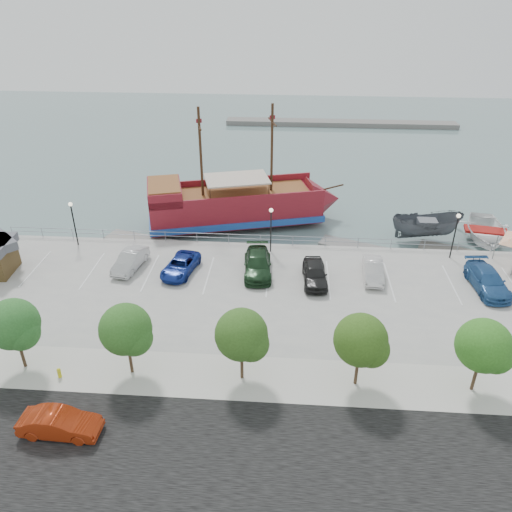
{
  "coord_description": "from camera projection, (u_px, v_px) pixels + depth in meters",
  "views": [
    {
      "loc": [
        1.57,
        -33.31,
        21.94
      ],
      "look_at": [
        -1.0,
        2.0,
        2.0
      ],
      "focal_mm": 35.0,
      "sensor_mm": 36.0,
      "label": 1
    }
  ],
  "objects": [
    {
      "name": "parked_car_f",
      "position": [
        373.0,
        270.0,
        41.2
      ],
      "size": [
        1.76,
        4.42,
        1.43
      ],
      "primitive_type": "imported",
      "rotation": [
        0.0,
        0.0,
        -0.06
      ],
      "color": "silver",
      "rests_on": "land_slab"
    },
    {
      "name": "lamp_post_left",
      "position": [
        73.0,
        216.0,
        45.15
      ],
      "size": [
        0.36,
        0.36,
        4.28
      ],
      "color": "black",
      "rests_on": "land_slab"
    },
    {
      "name": "parked_car_d",
      "position": [
        258.0,
        264.0,
        41.87
      ],
      "size": [
        2.68,
        5.72,
        1.61
      ],
      "primitive_type": "imported",
      "rotation": [
        0.0,
        0.0,
        0.08
      ],
      "color": "#18351C",
      "rests_on": "land_slab"
    },
    {
      "name": "tree_e",
      "position": [
        363.0,
        342.0,
        29.05
      ],
      "size": [
        3.3,
        3.2,
        5.0
      ],
      "color": "#473321",
      "rests_on": "sidewalk"
    },
    {
      "name": "fire_hydrant",
      "position": [
        59.0,
        373.0,
        31.02
      ],
      "size": [
        0.25,
        0.25,
        0.71
      ],
      "rotation": [
        0.0,
        0.0,
        0.12
      ],
      "color": "#CFC916",
      "rests_on": "sidewalk"
    },
    {
      "name": "dock_mid",
      "position": [
        357.0,
        248.0,
        47.68
      ],
      "size": [
        7.4,
        4.58,
        0.41
      ],
      "primitive_type": "cube",
      "rotation": [
        0.0,
        0.0,
        -0.39
      ],
      "color": "slate",
      "rests_on": "ground"
    },
    {
      "name": "tree_c",
      "position": [
        128.0,
        331.0,
        29.93
      ],
      "size": [
        3.3,
        3.2,
        5.0
      ],
      "color": "#473321",
      "rests_on": "sidewalk"
    },
    {
      "name": "pirate_ship",
      "position": [
        249.0,
        205.0,
        51.85
      ],
      "size": [
        20.88,
        10.61,
        12.93
      ],
      "rotation": [
        0.0,
        0.0,
        0.27
      ],
      "color": "maroon",
      "rests_on": "ground"
    },
    {
      "name": "dock_west",
      "position": [
        141.0,
        241.0,
        49.01
      ],
      "size": [
        7.47,
        4.01,
        0.41
      ],
      "primitive_type": "cube",
      "rotation": [
        0.0,
        0.0,
        -0.29
      ],
      "color": "gray",
      "rests_on": "ground"
    },
    {
      "name": "tree_f",
      "position": [
        486.0,
        348.0,
        28.61
      ],
      "size": [
        3.3,
        3.2,
        5.0
      ],
      "color": "#473321",
      "rests_on": "sidewalk"
    },
    {
      "name": "street",
      "position": [
        250.0,
        459.0,
        25.9
      ],
      "size": [
        100.0,
        8.0,
        0.04
      ],
      "primitive_type": "cube",
      "color": "black",
      "rests_on": "land_slab"
    },
    {
      "name": "tree_b",
      "position": [
        15.0,
        326.0,
        30.38
      ],
      "size": [
        3.3,
        3.2,
        5.0
      ],
      "color": "#473321",
      "rests_on": "sidewalk"
    },
    {
      "name": "parked_car_e",
      "position": [
        315.0,
        273.0,
        40.57
      ],
      "size": [
        2.13,
        4.81,
        1.61
      ],
      "primitive_type": "imported",
      "rotation": [
        0.0,
        0.0,
        0.05
      ],
      "color": "black",
      "rests_on": "land_slab"
    },
    {
      "name": "seawall_railing",
      "position": [
        271.0,
        240.0,
        46.33
      ],
      "size": [
        50.0,
        0.06,
        1.0
      ],
      "color": "gray",
      "rests_on": "land_slab"
    },
    {
      "name": "street_sedan",
      "position": [
        60.0,
        424.0,
        27.05
      ],
      "size": [
        4.47,
        1.67,
        1.46
      ],
      "primitive_type": "imported",
      "rotation": [
        0.0,
        0.0,
        1.54
      ],
      "color": "#9E2A0D",
      "rests_on": "street"
    },
    {
      "name": "ground",
      "position": [
        267.0,
        301.0,
        40.3
      ],
      "size": [
        160.0,
        160.0,
        0.0
      ],
      "primitive_type": "plane",
      "color": "slate"
    },
    {
      "name": "lamp_post_mid",
      "position": [
        271.0,
        222.0,
        44.02
      ],
      "size": [
        0.36,
        0.36,
        4.28
      ],
      "color": "black",
      "rests_on": "land_slab"
    },
    {
      "name": "dock_east",
      "position": [
        454.0,
        252.0,
        47.12
      ],
      "size": [
        6.5,
        4.15,
        0.36
      ],
      "primitive_type": "cube",
      "rotation": [
        0.0,
        0.0,
        -0.41
      ],
      "color": "#6A655D",
      "rests_on": "ground"
    },
    {
      "name": "lamp_post_right",
      "position": [
        456.0,
        228.0,
        43.01
      ],
      "size": [
        0.36,
        0.36,
        4.28
      ],
      "color": "black",
      "rests_on": "land_slab"
    },
    {
      "name": "parked_car_c",
      "position": [
        180.0,
        266.0,
        41.93
      ],
      "size": [
        3.07,
        5.1,
        1.32
      ],
      "primitive_type": "imported",
      "rotation": [
        0.0,
        0.0,
        -0.19
      ],
      "color": "navy",
      "rests_on": "land_slab"
    },
    {
      "name": "speedboat",
      "position": [
        485.0,
        233.0,
        49.12
      ],
      "size": [
        6.7,
        8.48,
        1.58
      ],
      "primitive_type": "imported",
      "rotation": [
        0.0,
        0.0,
        -0.17
      ],
      "color": "white",
      "rests_on": "ground"
    },
    {
      "name": "tree_d",
      "position": [
        244.0,
        337.0,
        29.49
      ],
      "size": [
        3.3,
        3.2,
        5.0
      ],
      "color": "#473321",
      "rests_on": "sidewalk"
    },
    {
      "name": "parked_car_b",
      "position": [
        130.0,
        260.0,
        42.52
      ],
      "size": [
        2.33,
        4.73,
        1.49
      ],
      "primitive_type": "imported",
      "rotation": [
        0.0,
        0.0,
        -0.17
      ],
      "color": "#B6B6B6",
      "rests_on": "land_slab"
    },
    {
      "name": "patrol_boat",
      "position": [
        426.0,
        228.0,
        48.84
      ],
      "size": [
        7.13,
        3.25,
        2.68
      ],
      "primitive_type": "imported",
      "rotation": [
        0.0,
        0.0,
        1.67
      ],
      "color": "#4D5158",
      "rests_on": "ground"
    },
    {
      "name": "sidewalk",
      "position": [
        258.0,
        378.0,
        31.11
      ],
      "size": [
        100.0,
        4.0,
        0.05
      ],
      "primitive_type": "cube",
      "color": "beige",
      "rests_on": "land_slab"
    },
    {
      "name": "far_shore",
      "position": [
        341.0,
        123.0,
        87.27
      ],
      "size": [
        40.0,
        3.0,
        0.8
      ],
      "primitive_type": "cube",
      "color": "slate",
      "rests_on": "ground"
    },
    {
      "name": "parked_car_h",
      "position": [
        488.0,
        280.0,
        39.63
      ],
      "size": [
        2.71,
        5.68,
        1.6
      ],
      "primitive_type": "imported",
      "rotation": [
        0.0,
        0.0,
        0.09
      ],
      "color": "#27548E",
      "rests_on": "land_slab"
    }
  ]
}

